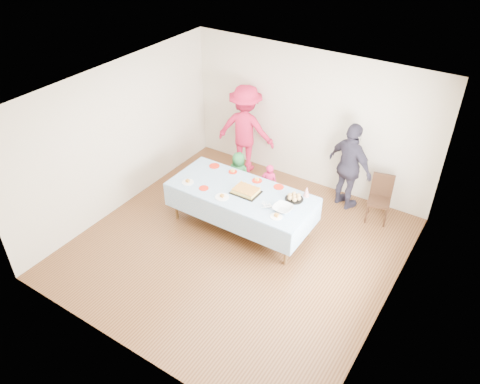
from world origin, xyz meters
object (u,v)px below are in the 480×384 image
(birthday_cake, at_px, (246,191))
(dining_chair, at_px, (380,195))
(adult_left, at_px, (245,129))
(party_table, at_px, (241,193))

(birthday_cake, relative_size, dining_chair, 0.53)
(birthday_cake, distance_m, dining_chair, 2.44)
(dining_chair, bearing_deg, birthday_cake, -151.30)
(adult_left, bearing_deg, birthday_cake, 111.24)
(party_table, distance_m, birthday_cake, 0.14)
(party_table, height_order, adult_left, adult_left)
(party_table, xyz_separation_m, dining_chair, (1.93, 1.58, -0.23))
(party_table, bearing_deg, birthday_cake, -2.59)
(party_table, relative_size, birthday_cake, 5.38)
(dining_chair, xyz_separation_m, adult_left, (-2.93, 0.14, 0.44))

